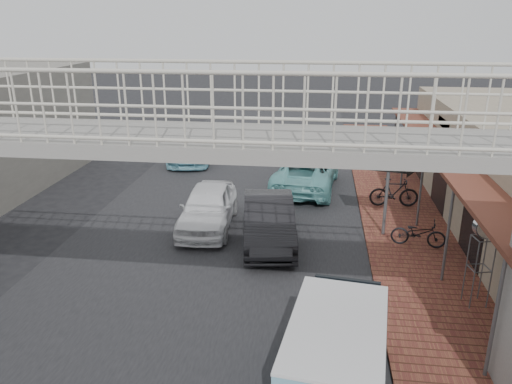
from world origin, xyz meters
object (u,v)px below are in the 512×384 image
(street_clock, at_px, (485,231))
(arrow_sign, at_px, (416,161))
(dark_sedan, at_px, (269,220))
(angkot_van, at_px, (337,349))
(angkot_far, at_px, (191,145))
(motorcycle_near, at_px, (418,233))
(white_hatchback, at_px, (208,207))
(motorcycle_far, at_px, (394,192))
(angkot_curb, at_px, (306,172))

(street_clock, bearing_deg, arrow_sign, 92.99)
(dark_sedan, height_order, angkot_van, angkot_van)
(angkot_far, height_order, motorcycle_near, angkot_far)
(white_hatchback, xyz_separation_m, dark_sedan, (2.27, -0.97, 0.01))
(dark_sedan, distance_m, arrow_sign, 5.10)
(dark_sedan, height_order, arrow_sign, arrow_sign)
(white_hatchback, height_order, street_clock, street_clock)
(street_clock, xyz_separation_m, arrow_sign, (-1.04, 4.01, 0.64))
(angkot_far, distance_m, motorcycle_far, 11.44)
(dark_sedan, distance_m, motorcycle_far, 5.84)
(angkot_curb, distance_m, motorcycle_near, 6.86)
(angkot_far, height_order, street_clock, street_clock)
(angkot_van, relative_size, arrow_sign, 1.22)
(dark_sedan, height_order, angkot_far, dark_sedan)
(angkot_curb, height_order, motorcycle_far, angkot_curb)
(white_hatchback, xyz_separation_m, angkot_far, (-2.84, 8.84, 0.01))
(angkot_van, relative_size, street_clock, 1.65)
(angkot_far, distance_m, arrow_sign, 13.52)
(angkot_far, distance_m, motorcycle_near, 13.94)
(motorcycle_near, bearing_deg, dark_sedan, 99.43)
(dark_sedan, bearing_deg, arrow_sign, 0.38)
(white_hatchback, xyz_separation_m, motorcycle_far, (6.81, 2.70, -0.08))
(dark_sedan, height_order, motorcycle_near, dark_sedan)
(dark_sedan, bearing_deg, motorcycle_far, 31.22)
(arrow_sign, bearing_deg, angkot_far, 149.68)
(angkot_curb, relative_size, arrow_sign, 1.64)
(arrow_sign, bearing_deg, white_hatchback, -169.68)
(white_hatchback, distance_m, dark_sedan, 2.47)
(angkot_curb, bearing_deg, motorcycle_near, 129.51)
(angkot_van, bearing_deg, dark_sedan, 113.29)
(dark_sedan, relative_size, angkot_far, 0.88)
(angkot_curb, bearing_deg, street_clock, 122.93)
(street_clock, bearing_deg, dark_sedan, 137.95)
(motorcycle_near, bearing_deg, angkot_curb, 42.34)
(angkot_van, xyz_separation_m, street_clock, (3.65, 3.88, 0.94))
(angkot_curb, height_order, arrow_sign, arrow_sign)
(angkot_far, xyz_separation_m, angkot_van, (7.13, -17.03, 0.45))
(angkot_van, bearing_deg, motorcycle_near, 76.45)
(white_hatchback, relative_size, angkot_far, 0.84)
(angkot_far, height_order, arrow_sign, arrow_sign)
(angkot_far, relative_size, street_clock, 2.12)
(angkot_curb, relative_size, angkot_far, 1.04)
(angkot_curb, relative_size, motorcycle_near, 3.17)
(angkot_far, xyz_separation_m, arrow_sign, (9.75, -9.15, 2.02))
(white_hatchback, relative_size, angkot_curb, 0.81)
(white_hatchback, xyz_separation_m, motorcycle_near, (7.11, -0.93, -0.20))
(dark_sedan, height_order, motorcycle_far, dark_sedan)
(motorcycle_far, xyz_separation_m, arrow_sign, (0.10, -3.01, 2.11))
(street_clock, distance_m, arrow_sign, 4.19)
(white_hatchback, distance_m, angkot_curb, 5.84)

